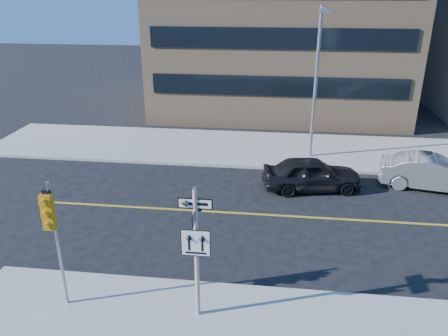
# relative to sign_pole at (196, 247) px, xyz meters

# --- Properties ---
(ground) EXTENTS (120.00, 120.00, 0.00)m
(ground) POSITION_rel_sign_pole_xyz_m (0.00, 2.51, -2.44)
(ground) COLOR black
(ground) RESTS_ON ground
(sign_pole) EXTENTS (0.92, 0.92, 4.06)m
(sign_pole) POSITION_rel_sign_pole_xyz_m (0.00, 0.00, 0.00)
(sign_pole) COLOR white
(sign_pole) RESTS_ON near_sidewalk
(traffic_signal) EXTENTS (0.32, 0.45, 4.00)m
(traffic_signal) POSITION_rel_sign_pole_xyz_m (-4.00, -0.15, 0.59)
(traffic_signal) COLOR gray
(traffic_signal) RESTS_ON near_sidewalk
(parked_car_a) EXTENTS (2.62, 4.87, 1.57)m
(parked_car_a) POSITION_rel_sign_pole_xyz_m (3.80, 9.36, -1.65)
(parked_car_a) COLOR black
(parked_car_a) RESTS_ON ground
(parked_car_b) EXTENTS (2.62, 5.06, 1.59)m
(parked_car_b) POSITION_rel_sign_pole_xyz_m (9.53, 10.17, -1.64)
(parked_car_b) COLOR slate
(parked_car_b) RESTS_ON ground
(streetlight_a) EXTENTS (0.55, 2.25, 8.00)m
(streetlight_a) POSITION_rel_sign_pole_xyz_m (4.00, 13.27, 2.32)
(streetlight_a) COLOR gray
(streetlight_a) RESTS_ON far_sidewalk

